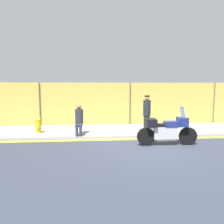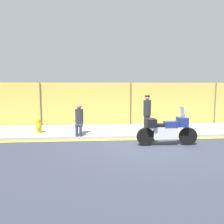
{
  "view_description": "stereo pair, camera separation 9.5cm",
  "coord_description": "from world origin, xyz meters",
  "px_view_note": "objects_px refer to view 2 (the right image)",
  "views": [
    {
      "loc": [
        -2.06,
        -7.61,
        2.18
      ],
      "look_at": [
        -1.25,
        1.35,
        1.13
      ],
      "focal_mm": 35.0,
      "sensor_mm": 36.0,
      "label": 1
    },
    {
      "loc": [
        -1.96,
        -7.61,
        2.18
      ],
      "look_at": [
        -1.25,
        1.35,
        1.13
      ],
      "focal_mm": 35.0,
      "sensor_mm": 36.0,
      "label": 2
    }
  ],
  "objects_px": {
    "motorcycle": "(167,130)",
    "fire_hydrant": "(39,125)",
    "officer_standing": "(147,113)",
    "person_seated_on_curb": "(79,118)"
  },
  "relations": [
    {
      "from": "motorcycle",
      "to": "fire_hydrant",
      "type": "xyz_separation_m",
      "value": [
        -5.15,
        2.02,
        -0.12
      ]
    },
    {
      "from": "officer_standing",
      "to": "fire_hydrant",
      "type": "distance_m",
      "value": 4.92
    },
    {
      "from": "officer_standing",
      "to": "person_seated_on_curb",
      "type": "relative_size",
      "value": 1.26
    },
    {
      "from": "fire_hydrant",
      "to": "motorcycle",
      "type": "bearing_deg",
      "value": -21.39
    },
    {
      "from": "officer_standing",
      "to": "person_seated_on_curb",
      "type": "distance_m",
      "value": 3.11
    },
    {
      "from": "person_seated_on_curb",
      "to": "motorcycle",
      "type": "bearing_deg",
      "value": -24.48
    },
    {
      "from": "motorcycle",
      "to": "fire_hydrant",
      "type": "relative_size",
      "value": 3.3
    },
    {
      "from": "officer_standing",
      "to": "motorcycle",
      "type": "bearing_deg",
      "value": -82.78
    },
    {
      "from": "officer_standing",
      "to": "fire_hydrant",
      "type": "relative_size",
      "value": 2.4
    },
    {
      "from": "person_seated_on_curb",
      "to": "fire_hydrant",
      "type": "distance_m",
      "value": 1.94
    }
  ]
}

